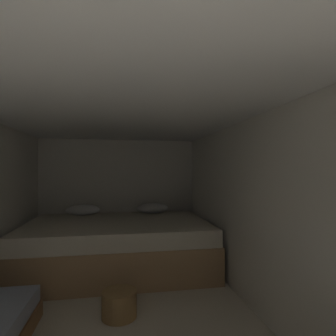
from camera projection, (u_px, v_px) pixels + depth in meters
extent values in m
cube|color=silver|center=(119.00, 195.00, 4.86)|extent=(2.79, 0.05, 1.96)
cube|color=silver|center=(268.00, 218.00, 2.51)|extent=(0.05, 5.21, 1.96)
cube|color=white|center=(117.00, 103.00, 2.28)|extent=(2.79, 5.21, 0.05)
cube|color=tan|center=(118.00, 252.00, 3.94)|extent=(2.57, 1.72, 0.47)
cube|color=beige|center=(118.00, 229.00, 3.94)|extent=(2.53, 1.68, 0.22)
ellipsoid|color=white|center=(83.00, 210.00, 4.47)|extent=(0.54, 0.34, 0.17)
ellipsoid|color=white|center=(153.00, 208.00, 4.67)|extent=(0.54, 0.34, 0.17)
cylinder|color=olive|center=(119.00, 304.00, 2.64)|extent=(0.34, 0.34, 0.25)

